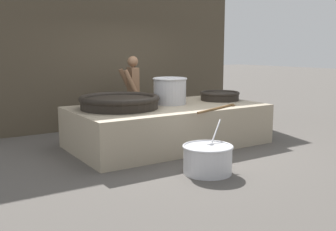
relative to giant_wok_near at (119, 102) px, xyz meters
The scene contains 9 objects.
ground_plane 1.29m from the giant_wok_near, 10.05° to the right, with size 60.00×60.00×0.00m, color #56514C.
back_wall 2.72m from the giant_wok_near, 67.52° to the left, with size 6.63×0.24×4.23m, color #4C4233.
hearth_platform 1.07m from the giant_wok_near, 10.05° to the right, with size 3.59×1.94×0.75m.
giant_wok_near is the anchor object (origin of this frame).
giant_wok_far 2.27m from the giant_wok_near, ahead, with size 0.82×0.82×0.18m.
stock_pot 1.09m from the giant_wok_near, ahead, with size 0.67×0.67×0.51m.
stirring_paddle 1.76m from the giant_wok_near, 35.00° to the right, with size 1.20×0.52×0.04m.
cook 1.49m from the giant_wok_near, 53.11° to the left, with size 0.47×0.66×1.66m.
prep_bowl_vegetables 2.11m from the giant_wok_near, 76.69° to the right, with size 0.88×0.75×0.71m.
Camera 1 is at (-3.96, -6.15, 1.79)m, focal length 42.00 mm.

